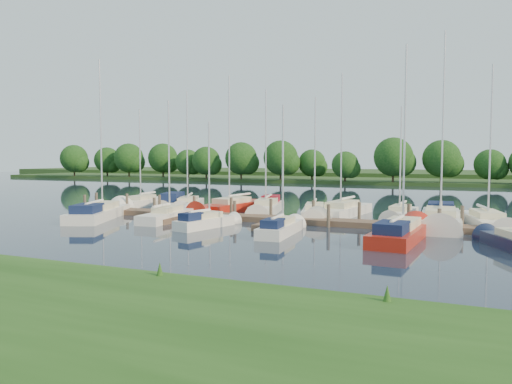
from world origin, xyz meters
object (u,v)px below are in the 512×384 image
at_px(sailboat_n_5, 315,214).
at_px(motorboat, 172,205).
at_px(dock, 283,221).
at_px(sailboat_n_0, 142,203).
at_px(sailboat_s_2, 206,223).

bearing_deg(sailboat_n_5, motorboat, -18.91).
height_order(dock, motorboat, motorboat).
bearing_deg(sailboat_n_5, sailboat_n_0, -20.86).
bearing_deg(motorboat, dock, 138.64).
bearing_deg(sailboat_n_0, dock, 154.62).
xyz_separation_m(dock, sailboat_s_2, (-4.07, -4.16, 0.13)).
relative_size(sailboat_n_0, sailboat_s_2, 1.30).
bearing_deg(dock, sailboat_n_0, 158.90).
relative_size(dock, sailboat_s_2, 5.23).
height_order(sailboat_n_0, motorboat, sailboat_n_0).
distance_m(sailboat_n_0, sailboat_n_5, 18.53).
bearing_deg(sailboat_n_0, sailboat_s_2, 136.51).
bearing_deg(sailboat_n_5, dock, 63.26).
bearing_deg(dock, sailboat_n_5, 77.76).
relative_size(sailboat_n_0, motorboat, 1.47).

